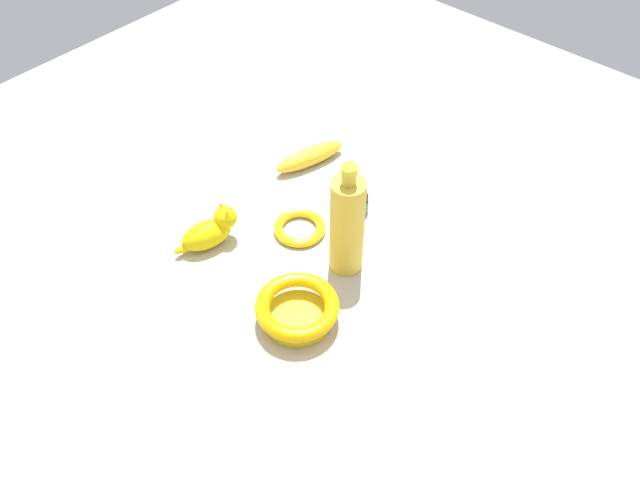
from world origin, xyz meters
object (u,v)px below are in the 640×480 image
(bottle_tall, at_px, (347,225))
(cat_figurine, at_px, (211,230))
(banana, at_px, (310,157))
(bangle, at_px, (300,228))
(nail_polish_jar, at_px, (359,203))
(bowl, at_px, (297,309))

(bottle_tall, bearing_deg, cat_figurine, 119.31)
(banana, xyz_separation_m, bottle_tall, (-0.18, -0.25, 0.09))
(bottle_tall, distance_m, bangle, 0.16)
(nail_polish_jar, height_order, bowl, bowl)
(nail_polish_jar, xyz_separation_m, bangle, (-0.12, 0.05, -0.01))
(banana, height_order, bangle, banana)
(bowl, relative_size, bangle, 1.43)
(banana, height_order, nail_polish_jar, nail_polish_jar)
(bottle_tall, bearing_deg, banana, 55.09)
(bowl, bearing_deg, bangle, 41.94)
(cat_figurine, distance_m, bowl, 0.26)
(cat_figurine, bearing_deg, bangle, -37.67)
(bottle_tall, xyz_separation_m, bangle, (0.01, 0.13, -0.10))
(banana, xyz_separation_m, bowl, (-0.33, -0.27, 0.01))
(cat_figurine, xyz_separation_m, bangle, (0.14, -0.11, -0.03))
(nail_polish_jar, bearing_deg, banana, 75.74)
(bottle_tall, height_order, nail_polish_jar, bottle_tall)
(cat_figurine, xyz_separation_m, bottle_tall, (0.13, -0.23, 0.07))
(bangle, bearing_deg, cat_figurine, 142.33)
(bottle_tall, bearing_deg, bowl, -172.27)
(cat_figurine, relative_size, nail_polish_jar, 3.13)
(bowl, bearing_deg, nail_polish_jar, 18.53)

